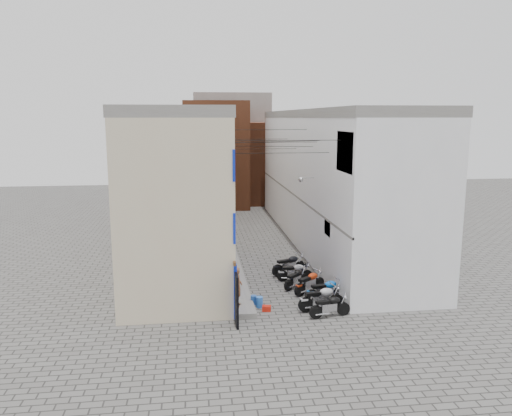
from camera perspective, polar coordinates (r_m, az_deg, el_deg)
name	(u,v)px	position (r m, az deg, el deg)	size (l,w,h in m)	color
ground	(294,317)	(22.13, 4.33, -12.33)	(90.00, 90.00, 0.00)	#585553
plinth	(226,242)	(34.11, -3.42, -3.92)	(0.90, 26.00, 0.25)	slate
building_left	(181,179)	(33.20, -8.56, 3.27)	(5.10, 27.00, 9.00)	beige
building_right	(329,177)	(34.48, 8.29, 3.55)	(5.94, 26.00, 9.00)	white
building_far_brick_left	(216,154)	(48.18, -4.63, 6.12)	(6.00, 6.00, 10.00)	brown
building_far_brick_right	(264,162)	(50.71, 0.96, 5.23)	(5.00, 6.00, 8.00)	brown
building_far_concrete	(232,146)	(54.24, -2.81, 7.14)	(8.00, 5.00, 11.00)	slate
far_shopfront	(239,198)	(45.98, -1.91, 1.18)	(2.00, 0.30, 2.40)	black
overhead_wires	(268,143)	(27.99, 1.39, 7.48)	(5.80, 13.02, 1.32)	black
motorcycle_a	(330,305)	(22.11, 8.44, -10.92)	(0.59, 1.88, 1.09)	black
motorcycle_b	(321,297)	(22.75, 7.47, -10.05)	(0.68, 2.16, 1.25)	#ACACB0
motorcycle_c	(326,289)	(23.82, 8.02, -9.18)	(0.65, 2.07, 1.20)	blue
motorcycle_d	(310,281)	(24.84, 6.16, -8.32)	(0.65, 2.06, 1.19)	#B12C0C
motorcycle_e	(296,277)	(25.54, 4.61, -7.90)	(0.59, 1.86, 1.08)	black
motorcycle_f	(295,271)	(26.50, 4.46, -7.19)	(0.60, 1.90, 1.10)	#A5A5A9
motorcycle_g	(289,264)	(27.50, 3.85, -6.37)	(0.68, 2.15, 1.25)	black
person_a	(237,287)	(22.33, -2.14, -8.96)	(0.65, 0.43, 1.78)	brown
person_b	(230,258)	(26.70, -3.02, -5.75)	(0.85, 0.66, 1.75)	#323D4B
water_jug_near	(259,302)	(23.04, 0.40, -10.70)	(0.31, 0.31, 0.49)	blue
water_jug_far	(254,300)	(23.34, -0.28, -10.48)	(0.28, 0.28, 0.44)	#204EA4
red_crate	(267,308)	(22.68, 1.21, -11.40)	(0.38, 0.28, 0.24)	red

